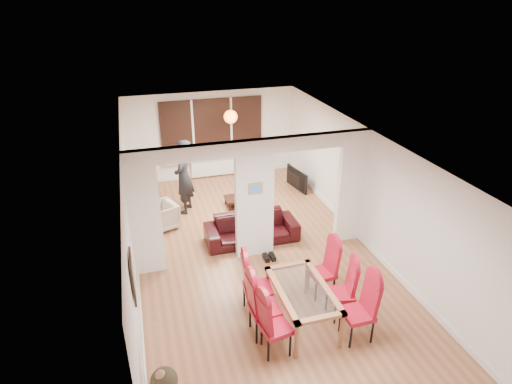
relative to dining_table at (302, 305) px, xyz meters
name	(u,v)px	position (x,y,z in m)	size (l,w,h in m)	color
floor	(255,253)	(-0.18, 2.28, -0.36)	(5.00, 9.00, 0.01)	#925C3B
room_walls	(254,200)	(-0.18, 2.28, 0.94)	(5.00, 9.00, 2.60)	silver
divider_wall	(254,200)	(-0.18, 2.28, 0.94)	(5.00, 0.18, 2.60)	white
bay_window_blinds	(212,129)	(-0.18, 6.72, 1.14)	(3.00, 0.08, 1.80)	black
radiator	(214,167)	(-0.18, 6.68, -0.06)	(1.40, 0.08, 0.50)	white
pendant_light	(231,117)	(0.12, 5.58, 1.79)	(0.36, 0.36, 0.36)	orange
stair_newel	(161,372)	(-2.43, -0.92, 0.19)	(0.40, 1.20, 1.10)	#A26F4A
wall_poster	(133,276)	(-2.65, -0.12, 1.24)	(0.04, 0.52, 0.67)	gray
pillar_photo	(256,189)	(-0.18, 2.19, 1.24)	(0.30, 0.03, 0.25)	#4C8CD8
dining_table	(302,305)	(0.00, 0.00, 0.00)	(0.86, 1.53, 0.72)	brown
dining_chair_la	(276,324)	(-0.64, -0.48, 0.19)	(0.44, 0.44, 1.09)	maroon
dining_chair_lb	(265,305)	(-0.69, -0.06, 0.23)	(0.47, 0.47, 1.17)	maroon
dining_chair_lc	(258,284)	(-0.64, 0.48, 0.23)	(0.47, 0.47, 1.18)	maroon
dining_chair_ra	(358,309)	(0.72, -0.58, 0.22)	(0.46, 0.46, 1.15)	maroon
dining_chair_rb	(341,290)	(0.71, -0.02, 0.17)	(0.43, 0.43, 1.07)	maroon
dining_chair_rc	(322,269)	(0.63, 0.61, 0.19)	(0.44, 0.44, 1.10)	maroon
sofa	(252,228)	(-0.09, 2.82, -0.05)	(2.09, 0.82, 0.61)	black
armchair	(161,216)	(-2.01, 3.97, -0.04)	(0.70, 0.68, 0.64)	#BAAC9D
person	(184,177)	(-1.33, 4.68, 0.60)	(0.46, 0.70, 1.92)	black
television	(294,180)	(1.82, 5.15, -0.06)	(0.13, 1.03, 0.59)	black
coffee_table	(245,201)	(0.23, 4.58, -0.24)	(1.07, 0.53, 0.25)	black
bottle	(251,189)	(0.43, 4.68, 0.02)	(0.07, 0.07, 0.26)	#143F19
bowl	(248,197)	(0.27, 4.46, -0.09)	(0.21, 0.21, 0.05)	black
shoes	(269,257)	(0.05, 1.97, -0.31)	(0.24, 0.26, 0.10)	black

